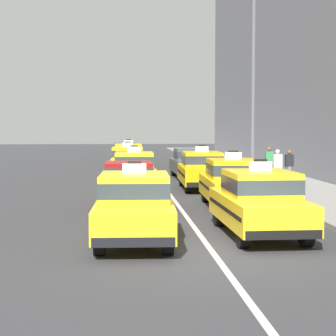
{
  "coord_description": "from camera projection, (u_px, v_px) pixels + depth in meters",
  "views": [
    {
      "loc": [
        -2.04,
        -12.96,
        2.79
      ],
      "look_at": [
        -0.33,
        8.32,
        1.3
      ],
      "focal_mm": 64.7,
      "sensor_mm": 36.0,
      "label": 1
    }
  ],
  "objects": [
    {
      "name": "taxi_left_fifth",
      "position": [
        129.0,
        156.0,
        37.82
      ],
      "size": [
        1.88,
        4.58,
        1.96
      ],
      "color": "black",
      "rests_on": "ground"
    },
    {
      "name": "taxi_left_fourth",
      "position": [
        128.0,
        162.0,
        32.24
      ],
      "size": [
        1.95,
        4.61,
        1.96
      ],
      "color": "black",
      "rests_on": "ground"
    },
    {
      "name": "sedan_left_sixth",
      "position": [
        125.0,
        153.0,
        43.4
      ],
      "size": [
        1.85,
        4.34,
        1.58
      ],
      "color": "black",
      "rests_on": "ground"
    },
    {
      "name": "taxi_left_third",
      "position": [
        134.0,
        170.0,
        26.02
      ],
      "size": [
        1.92,
        4.6,
        1.96
      ],
      "color": "black",
      "rests_on": "ground"
    },
    {
      "name": "pedestrian_mid_block",
      "position": [
        289.0,
        167.0,
        26.97
      ],
      "size": [
        0.36,
        0.24,
        1.58
      ],
      "color": "slate",
      "rests_on": "sidewalk_curb"
    },
    {
      "name": "pedestrian_near_crosswalk",
      "position": [
        269.0,
        164.0,
        28.36
      ],
      "size": [
        0.47,
        0.24,
        1.66
      ],
      "color": "#23232D",
      "rests_on": "sidewalk_curb"
    },
    {
      "name": "taxi_left_nearest",
      "position": [
        134.0,
        206.0,
        14.48
      ],
      "size": [
        1.97,
        4.62,
        1.96
      ],
      "color": "black",
      "rests_on": "ground"
    },
    {
      "name": "sedan_left_second",
      "position": [
        129.0,
        184.0,
        20.38
      ],
      "size": [
        1.77,
        4.31,
        1.58
      ],
      "color": "black",
      "rests_on": "ground"
    },
    {
      "name": "ground_plane",
      "position": [
        213.0,
        253.0,
        13.25
      ],
      "size": [
        160.0,
        160.0,
        0.0
      ],
      "primitive_type": "plane",
      "color": "#353538"
    },
    {
      "name": "sidewalk_curb",
      "position": [
        282.0,
        183.0,
        28.6
      ],
      "size": [
        4.0,
        90.0,
        0.15
      ],
      "primitive_type": "cube",
      "color": "gray",
      "rests_on": "ground"
    },
    {
      "name": "sedan_right_fourth",
      "position": [
        190.0,
        162.0,
        32.29
      ],
      "size": [
        1.86,
        4.34,
        1.58
      ],
      "color": "black",
      "rests_on": "ground"
    },
    {
      "name": "lane_stripe_left_right",
      "position": [
        157.0,
        177.0,
        33.13
      ],
      "size": [
        0.14,
        80.0,
        0.01
      ],
      "primitive_type": "cube",
      "color": "silver",
      "rests_on": "ground"
    },
    {
      "name": "taxi_right_third",
      "position": [
        202.0,
        170.0,
        26.49
      ],
      "size": [
        1.92,
        4.6,
        1.96
      ],
      "color": "black",
      "rests_on": "ground"
    },
    {
      "name": "pedestrian_by_storefront",
      "position": [
        277.0,
        169.0,
        25.25
      ],
      "size": [
        0.47,
        0.24,
        1.66
      ],
      "color": "#23232D",
      "rests_on": "sidewalk_curb"
    },
    {
      "name": "taxi_right_second",
      "position": [
        232.0,
        182.0,
        20.57
      ],
      "size": [
        1.92,
        4.6,
        1.96
      ],
      "color": "black",
      "rests_on": "ground"
    },
    {
      "name": "taxi_right_nearest",
      "position": [
        259.0,
        201.0,
        15.3
      ],
      "size": [
        1.89,
        4.59,
        1.96
      ],
      "color": "black",
      "rests_on": "ground"
    }
  ]
}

